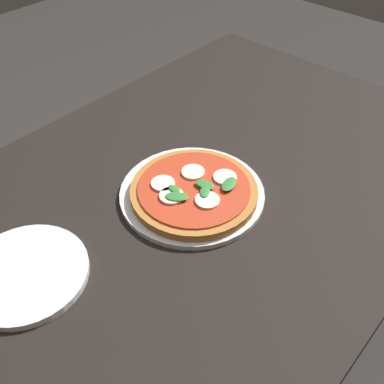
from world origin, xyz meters
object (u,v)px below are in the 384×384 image
(dining_table, at_px, (176,233))
(plate_white, at_px, (25,273))
(pizza, at_px, (194,191))
(serving_tray, at_px, (192,193))

(dining_table, xyz_separation_m, plate_white, (0.31, -0.07, 0.10))
(dining_table, xyz_separation_m, pizza, (-0.04, 0.02, 0.12))
(serving_tray, bearing_deg, pizza, 61.99)
(serving_tray, bearing_deg, plate_white, -12.89)
(plate_white, bearing_deg, pizza, 165.38)
(serving_tray, distance_m, plate_white, 0.36)
(dining_table, relative_size, serving_tray, 4.86)
(pizza, relative_size, plate_white, 1.18)
(serving_tray, relative_size, plate_white, 1.36)
(plate_white, bearing_deg, serving_tray, 167.11)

